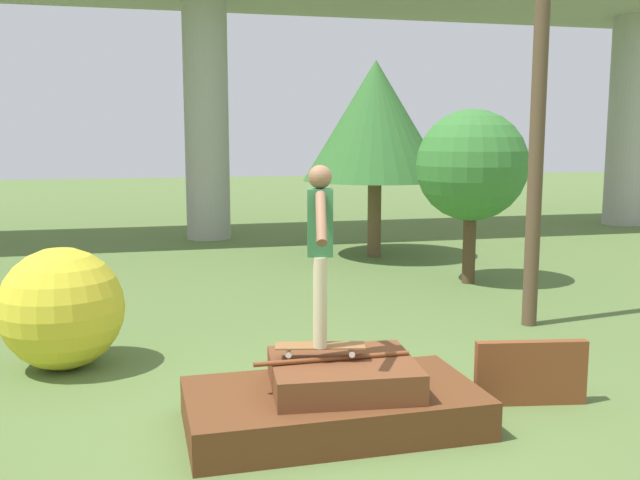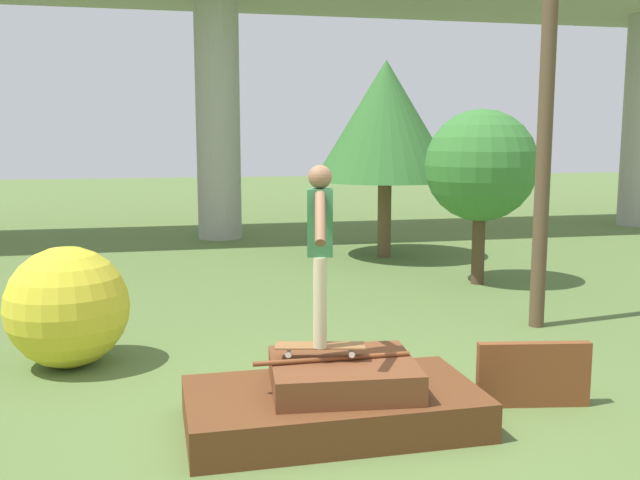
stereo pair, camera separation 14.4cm
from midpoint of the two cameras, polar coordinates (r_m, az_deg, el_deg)
ground_plane at (r=6.60m, az=1.66°, el=-14.67°), size 80.00×80.00×0.00m
scrap_pile at (r=6.52m, az=1.85°, el=-12.70°), size 2.61×1.41×0.65m
scrap_plank_loose at (r=7.26m, az=17.26°, el=-10.24°), size 1.09×0.29×0.63m
skateboard at (r=6.41m, az=0.65°, el=-8.50°), size 0.83×0.39×0.09m
skater at (r=6.20m, az=0.67°, el=-0.21°), size 0.33×1.15×1.60m
highway_overpass at (r=18.49m, az=-8.11°, el=18.12°), size 44.00×4.55×6.56m
tree_behind_left at (r=15.25m, az=5.54°, el=9.43°), size 3.06×3.06×4.16m
tree_behind_right at (r=12.67m, az=13.07°, el=5.78°), size 1.93×1.93×3.05m
bush_yellow_flowering at (r=8.47m, az=-19.10°, el=-5.08°), size 1.37×1.37×1.37m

